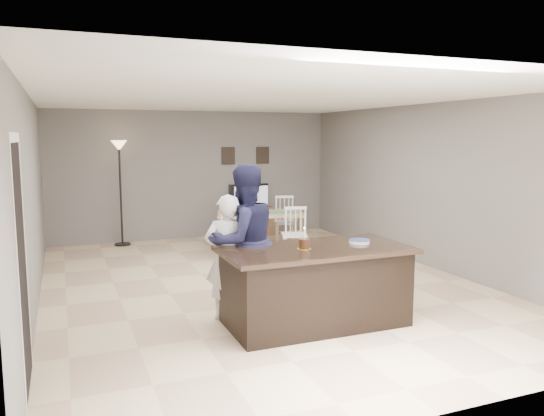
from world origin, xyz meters
name	(u,v)px	position (x,y,z in m)	size (l,w,h in m)	color
floor	(260,284)	(0.00, 0.00, 0.00)	(8.00, 8.00, 0.00)	#D1B586
room_shell	(260,170)	(0.00, 0.00, 1.68)	(8.00, 8.00, 8.00)	slate
kitchen_island	(315,285)	(0.00, -1.80, 0.45)	(2.15, 1.10, 0.90)	black
tv_console	(251,222)	(1.20, 3.77, 0.30)	(1.20, 0.40, 0.60)	brown
television	(250,196)	(1.20, 3.84, 0.86)	(0.91, 0.12, 0.53)	black
tv_screen_glow	(251,196)	(1.20, 3.76, 0.87)	(0.78, 0.78, 0.00)	#CE6816
picture_frames	(246,156)	(1.15, 3.98, 1.75)	(1.10, 0.02, 0.38)	black
doorway	(21,244)	(-2.99, -2.30, 1.26)	(0.00, 2.10, 2.65)	black
woman	(228,257)	(-0.87, -1.25, 0.74)	(0.54, 0.36, 1.49)	silver
man	(244,242)	(-0.68, -1.25, 0.92)	(0.89, 0.69, 1.83)	#191937
birthday_cake	(304,244)	(-0.15, -1.83, 0.96)	(0.16, 0.16, 0.25)	gold
plate_stack	(359,241)	(0.60, -1.76, 0.92)	(0.25, 0.25, 0.04)	white
dining_table	(261,220)	(0.78, 2.08, 0.62)	(1.96, 2.15, 0.97)	tan
floor_lamp	(120,164)	(-1.57, 3.71, 1.62)	(0.31, 0.31, 2.09)	black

